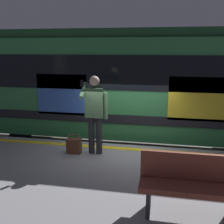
% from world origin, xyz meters
% --- Properties ---
extents(ground_plane, '(23.75, 23.75, 0.00)m').
position_xyz_m(ground_plane, '(0.00, 0.00, 0.00)').
color(ground_plane, '#4C4742').
extents(platform, '(13.49, 3.85, 1.04)m').
position_xyz_m(platform, '(0.00, 1.92, 0.52)').
color(platform, gray).
rests_on(platform, ground).
extents(safety_line, '(13.22, 0.16, 0.01)m').
position_xyz_m(safety_line, '(0.00, 0.30, 1.05)').
color(safety_line, yellow).
rests_on(safety_line, platform).
extents(track_rail_near, '(17.53, 0.08, 0.16)m').
position_xyz_m(track_rail_near, '(0.00, -1.20, 0.08)').
color(track_rail_near, slate).
rests_on(track_rail_near, ground).
extents(track_rail_far, '(17.53, 0.08, 0.16)m').
position_xyz_m(track_rail_far, '(0.00, -2.63, 0.08)').
color(track_rail_far, slate).
rests_on(track_rail_far, ground).
extents(train_carriage, '(10.15, 2.85, 3.76)m').
position_xyz_m(train_carriage, '(0.08, -1.91, 2.42)').
color(train_carriage, '#2D723F').
rests_on(train_carriage, ground).
extents(passenger, '(0.57, 0.55, 1.79)m').
position_xyz_m(passenger, '(0.62, 0.69, 2.10)').
color(passenger, '#262628').
rests_on(passenger, platform).
extents(handbag, '(0.33, 0.30, 0.41)m').
position_xyz_m(handbag, '(1.11, 0.79, 1.23)').
color(handbag, '#59331E').
rests_on(handbag, platform).
extents(bench, '(1.46, 0.44, 0.90)m').
position_xyz_m(bench, '(-1.31, 2.74, 1.53)').
color(bench, brown).
rests_on(bench, platform).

